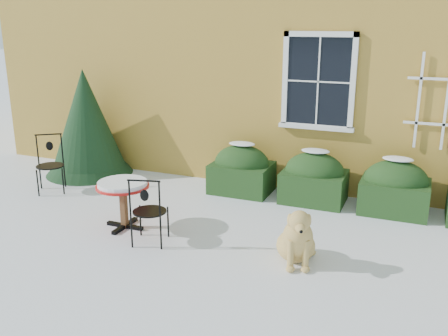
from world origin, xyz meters
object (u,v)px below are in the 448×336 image
at_px(dog, 297,240).
at_px(patio_chair_far, 50,164).
at_px(bistro_table, 123,189).
at_px(evergreen_shrub, 87,132).
at_px(patio_chair_near, 149,210).

bearing_deg(dog, patio_chair_far, 147.70).
height_order(bistro_table, patio_chair_far, patio_chair_far).
height_order(evergreen_shrub, bistro_table, evergreen_shrub).
distance_m(evergreen_shrub, patio_chair_far, 1.20).
distance_m(patio_chair_near, patio_chair_far, 3.05).
bearing_deg(bistro_table, evergreen_shrub, 136.46).
relative_size(patio_chair_near, patio_chair_far, 0.96).
distance_m(patio_chair_far, dog, 4.91).
height_order(patio_chair_near, dog, patio_chair_near).
bearing_deg(patio_chair_far, bistro_table, -59.78).
distance_m(bistro_table, patio_chair_near, 0.72).
xyz_separation_m(evergreen_shrub, dog, (4.84, -2.22, -0.52)).
distance_m(evergreen_shrub, patio_chair_near, 3.74).
relative_size(patio_chair_near, dog, 1.10).
bearing_deg(patio_chair_near, patio_chair_far, -39.37).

